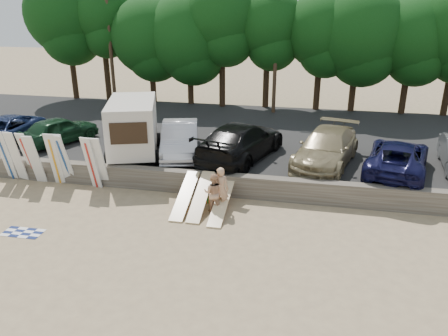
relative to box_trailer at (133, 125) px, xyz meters
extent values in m
plane|color=tan|center=(3.97, -5.31, -2.28)|extent=(120.00, 120.00, 0.00)
cube|color=#6B6356|center=(3.97, -2.31, -1.78)|extent=(44.00, 0.50, 1.00)
cube|color=#282828|center=(3.97, 5.19, -1.93)|extent=(44.00, 14.50, 0.70)
cylinder|color=#382616|center=(-10.18, 12.29, 0.61)|extent=(0.44, 0.44, 4.37)
sphere|color=#154917|center=(-10.18, 12.29, 4.88)|extent=(6.22, 6.22, 6.22)
cylinder|color=#382616|center=(-7.29, 12.29, 0.61)|extent=(0.44, 0.44, 4.38)
sphere|color=#154917|center=(-7.29, 12.29, 4.89)|extent=(4.61, 4.61, 4.61)
cylinder|color=#382616|center=(-3.54, 12.29, 0.09)|extent=(0.44, 0.44, 3.34)
sphere|color=#154917|center=(-3.54, 12.29, 3.35)|extent=(5.82, 5.82, 5.82)
cylinder|color=#382616|center=(-0.52, 12.29, 0.10)|extent=(0.44, 0.44, 3.36)
sphere|color=#154917|center=(-0.52, 12.29, 3.39)|extent=(6.34, 6.34, 6.34)
cylinder|color=#382616|center=(2.03, 11.86, 0.59)|extent=(0.44, 0.44, 4.34)
sphere|color=#154917|center=(2.03, 11.86, 4.83)|extent=(5.36, 5.36, 5.36)
cylinder|color=#382616|center=(5.21, 12.29, 0.41)|extent=(0.44, 0.44, 3.99)
sphere|color=#154917|center=(5.21, 12.29, 4.31)|extent=(4.94, 4.94, 4.94)
cylinder|color=#382616|center=(8.90, 12.29, 0.28)|extent=(0.44, 0.44, 3.73)
sphere|color=#154917|center=(8.90, 12.29, 3.92)|extent=(5.13, 5.13, 5.13)
cylinder|color=#382616|center=(11.36, 12.29, 0.24)|extent=(0.44, 0.44, 3.64)
sphere|color=#154917|center=(11.36, 12.29, 3.79)|extent=(6.27, 6.27, 6.27)
cylinder|color=#382616|center=(14.80, 12.29, 0.16)|extent=(0.44, 0.44, 3.49)
sphere|color=#154917|center=(14.80, 12.29, 3.58)|extent=(5.41, 5.41, 5.41)
cylinder|color=#382616|center=(17.55, 12.29, 0.41)|extent=(0.44, 0.44, 3.97)
cylinder|color=#473321|center=(-6.03, 10.69, 2.92)|extent=(0.26, 0.26, 9.00)
cylinder|color=#473321|center=(5.97, 10.69, 2.92)|extent=(0.26, 0.26, 9.00)
cube|color=beige|center=(0.00, 0.01, 0.02)|extent=(3.51, 4.90, 2.44)
cube|color=black|center=(0.71, -2.11, 0.24)|extent=(1.59, 0.57, 1.00)
cylinder|color=black|center=(-0.65, -1.73, -1.22)|extent=(0.44, 0.76, 0.73)
cylinder|color=black|center=(1.56, -0.99, -1.22)|extent=(0.44, 0.76, 0.73)
cylinder|color=black|center=(-1.56, 1.00, -1.22)|extent=(0.44, 0.76, 0.73)
cylinder|color=black|center=(0.64, 1.74, -1.22)|extent=(0.44, 0.76, 0.73)
imported|color=#121D40|center=(-7.77, 0.28, -0.86)|extent=(2.59, 5.31, 1.45)
imported|color=#12311B|center=(-4.85, 1.14, -0.84)|extent=(3.33, 4.72, 1.49)
imported|color=#AFAFB4|center=(2.23, 0.63, -0.75)|extent=(3.02, 5.33, 1.66)
imported|color=black|center=(5.37, 0.68, -0.68)|extent=(4.20, 6.70, 1.81)
imported|color=#8A7B58|center=(9.49, 0.66, -0.75)|extent=(3.65, 6.13, 1.67)
imported|color=black|center=(12.65, 0.24, -0.83)|extent=(3.66, 5.82, 1.50)
cube|color=white|center=(-5.29, -2.80, -1.01)|extent=(0.53, 0.66, 2.55)
cube|color=white|center=(-4.72, -2.82, -1.01)|extent=(0.53, 0.68, 2.54)
cube|color=white|center=(-4.15, -2.68, -1.03)|extent=(0.57, 0.85, 2.50)
cube|color=white|center=(-3.66, -2.95, -1.03)|extent=(0.59, 0.90, 2.49)
cube|color=white|center=(-2.74, -2.79, -1.00)|extent=(0.52, 0.59, 2.56)
cube|color=white|center=(-2.42, -2.74, -1.00)|extent=(0.56, 0.65, 2.55)
cube|color=white|center=(-2.29, -2.72, -1.02)|extent=(0.62, 0.83, 2.52)
cube|color=white|center=(-0.85, -2.91, -1.01)|extent=(0.58, 0.69, 2.55)
cube|color=white|center=(-0.51, -2.78, -1.02)|extent=(0.51, 0.75, 2.52)
cube|color=beige|center=(3.79, -3.83, -1.75)|extent=(0.56, 2.85, 1.07)
cube|color=beige|center=(4.48, -3.84, -1.71)|extent=(0.56, 2.83, 1.14)
cube|color=beige|center=(5.36, -3.96, -1.87)|extent=(0.56, 2.92, 0.82)
imported|color=tan|center=(5.29, -3.78, -1.34)|extent=(0.71, 0.49, 1.88)
imported|color=tan|center=(5.05, -3.99, -1.45)|extent=(0.82, 0.64, 1.67)
cube|color=#227E2A|center=(4.44, -3.22, -2.12)|extent=(0.45, 0.39, 0.32)
cube|color=#DD4E1A|center=(4.65, -3.19, -2.17)|extent=(0.36, 0.33, 0.22)
plane|color=white|center=(-1.53, -7.17, -2.28)|extent=(1.52, 1.52, 0.00)
camera|label=1|loc=(8.75, -19.65, 5.81)|focal=35.00mm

